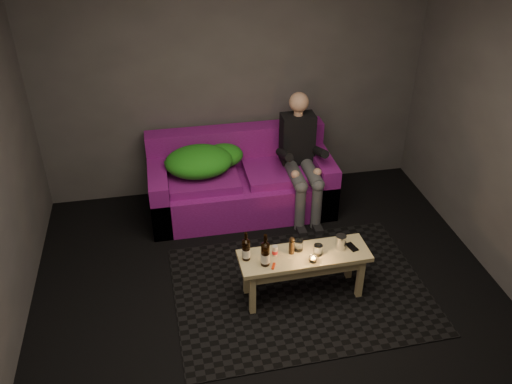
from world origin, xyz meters
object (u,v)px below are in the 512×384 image
Objects in this scene: beer_bottle_a at (246,249)px; beer_bottle_b at (265,254)px; person at (301,155)px; sofa at (240,183)px; steel_cup at (341,242)px; coffee_table at (304,261)px.

beer_bottle_b is at bearing -34.71° from beer_bottle_a.
person reaches higher than beer_bottle_a.
sofa is 15.29× the size of steel_cup.
sofa is at bearing 165.68° from person.
beer_bottle_a is at bearing 145.29° from beer_bottle_b.
beer_bottle_a is at bearing 179.53° from steel_cup.
steel_cup is at bearing -89.65° from person.
steel_cup reaches higher than coffee_table.
person is 4.28× the size of beer_bottle_b.
person is (0.59, -0.15, 0.35)m from sofa.
beer_bottle_a is 0.91× the size of beer_bottle_b.
beer_bottle_b is (0.14, -0.09, 0.01)m from beer_bottle_a.
beer_bottle_a is (-0.78, -1.26, -0.10)m from person.
person is 1.50m from beer_bottle_b.
person reaches higher than steel_cup.
beer_bottle_a reaches higher than coffee_table.
steel_cup is at bearing 7.65° from beer_bottle_b.
beer_bottle_b is (-0.05, -1.50, 0.26)m from sofa.
person is 1.14× the size of coffee_table.
person is at bearing -14.32° from sofa.
beer_bottle_a is 0.17m from beer_bottle_b.
person reaches higher than beer_bottle_b.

